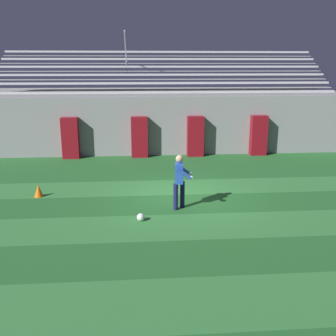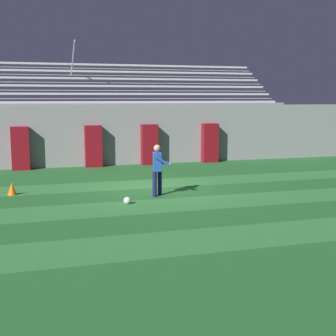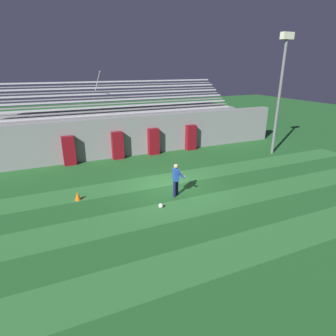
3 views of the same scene
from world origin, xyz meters
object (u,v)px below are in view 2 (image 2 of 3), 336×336
object	(u,v)px
padding_pillar_gate_right	(150,145)
goalkeeper	(158,167)
padding_pillar_gate_left	(93,146)
padding_pillar_far_right	(210,143)
soccer_ball	(127,200)
padding_pillar_far_left	(20,148)
traffic_cone	(12,189)

from	to	relation	value
padding_pillar_gate_right	goalkeeper	bearing A→B (deg)	-102.05
padding_pillar_gate_left	goalkeeper	size ratio (longest dim) A/B	1.14
padding_pillar_far_right	soccer_ball	world-z (taller)	padding_pillar_far_right
padding_pillar_far_left	traffic_cone	bearing A→B (deg)	-92.05
padding_pillar_gate_right	traffic_cone	bearing A→B (deg)	-137.44
padding_pillar_gate_left	goalkeeper	xyz separation A→B (m)	(1.16, -7.03, -0.00)
padding_pillar_gate_right	soccer_ball	distance (m)	8.42
padding_pillar_far_left	soccer_ball	bearing A→B (deg)	-68.23
padding_pillar_gate_left	padding_pillar_far_right	distance (m)	5.73
padding_pillar_gate_left	padding_pillar_gate_right	size ratio (longest dim) A/B	1.00
padding_pillar_gate_left	traffic_cone	world-z (taller)	padding_pillar_gate_left
padding_pillar_gate_left	soccer_ball	world-z (taller)	padding_pillar_gate_left
traffic_cone	goalkeeper	bearing A→B (deg)	-17.71
padding_pillar_gate_left	padding_pillar_far_right	world-z (taller)	same
padding_pillar_gate_left	padding_pillar_far_left	xyz separation A→B (m)	(-3.21, 0.00, 0.00)
padding_pillar_gate_left	padding_pillar_gate_right	bearing A→B (deg)	0.00
padding_pillar_gate_left	padding_pillar_far_left	bearing A→B (deg)	180.00
traffic_cone	soccer_ball	bearing A→B (deg)	-35.08
traffic_cone	padding_pillar_far_right	bearing A→B (deg)	31.36
goalkeeper	traffic_cone	distance (m)	4.85
padding_pillar_far_left	soccer_ball	world-z (taller)	padding_pillar_far_left
padding_pillar_gate_left	goalkeeper	world-z (taller)	padding_pillar_gate_left
padding_pillar_far_left	traffic_cone	distance (m)	5.62
soccer_ball	padding_pillar_far_left	bearing A→B (deg)	111.77
traffic_cone	padding_pillar_gate_right	bearing A→B (deg)	42.56
padding_pillar_far_right	padding_pillar_gate_right	bearing A→B (deg)	180.00
padding_pillar_gate_left	padding_pillar_far_left	size ratio (longest dim) A/B	1.00
padding_pillar_gate_left	padding_pillar_far_right	xyz separation A→B (m)	(5.73, 0.00, 0.00)
padding_pillar_far_right	soccer_ball	size ratio (longest dim) A/B	8.68
padding_pillar_far_left	padding_pillar_far_right	bearing A→B (deg)	0.00
padding_pillar_far_left	traffic_cone	world-z (taller)	padding_pillar_far_left
padding_pillar_gate_right	padding_pillar_far_right	size ratio (longest dim) A/B	1.00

